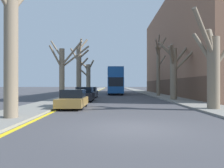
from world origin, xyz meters
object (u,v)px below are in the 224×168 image
(double_decker_bus, at_px, (115,80))
(parked_car_0, at_px, (73,99))
(parked_car_1, at_px, (85,94))
(street_tree_left_0, at_px, (14,32))
(street_tree_left_3, at_px, (88,77))
(parked_car_2, at_px, (91,93))
(street_tree_left_1, at_px, (63,70))
(street_tree_right_0, at_px, (213,66))
(street_tree_right_2, at_px, (159,68))
(street_tree_right_1, at_px, (174,70))
(street_tree_left_2, at_px, (79,68))

(double_decker_bus, relative_size, parked_car_0, 2.69)
(parked_car_0, bearing_deg, parked_car_1, 90.00)
(double_decker_bus, relative_size, parked_car_1, 2.40)
(street_tree_left_0, height_order, street_tree_left_3, street_tree_left_0)
(street_tree_left_0, relative_size, parked_car_2, 2.16)
(parked_car_0, bearing_deg, street_tree_left_1, 109.28)
(street_tree_right_0, bearing_deg, parked_car_2, 123.76)
(street_tree_left_0, relative_size, street_tree_left_1, 1.44)
(street_tree_right_2, bearing_deg, street_tree_right_1, -89.70)
(street_tree_right_1, xyz_separation_m, parked_car_1, (-9.52, -0.96, -2.61))
(street_tree_right_2, distance_m, parked_car_0, 18.48)
(parked_car_1, relative_size, parked_car_2, 1.01)
(street_tree_left_2, xyz_separation_m, parked_car_0, (2.13, -17.07, -3.54))
(street_tree_left_2, distance_m, street_tree_right_2, 11.72)
(street_tree_left_0, xyz_separation_m, street_tree_left_2, (-0.21, 22.34, -0.05))
(street_tree_right_1, bearing_deg, parked_car_2, 151.45)
(parked_car_1, bearing_deg, street_tree_left_1, -164.05)
(double_decker_bus, bearing_deg, parked_car_2, -108.81)
(parked_car_0, bearing_deg, double_decker_bus, 81.53)
(street_tree_right_1, height_order, double_decker_bus, street_tree_right_1)
(street_tree_left_2, relative_size, double_decker_bus, 0.82)
(street_tree_left_1, bearing_deg, street_tree_left_0, -88.94)
(street_tree_left_3, distance_m, parked_car_1, 23.08)
(street_tree_left_2, distance_m, street_tree_right_0, 21.83)
(street_tree_left_0, xyz_separation_m, street_tree_left_1, (-0.21, 11.37, -1.07))
(street_tree_left_0, height_order, parked_car_2, street_tree_left_0)
(street_tree_right_0, height_order, parked_car_2, street_tree_right_0)
(street_tree_left_3, relative_size, parked_car_0, 1.84)
(street_tree_left_0, distance_m, double_decker_bus, 28.67)
(double_decker_bus, bearing_deg, street_tree_left_1, -108.30)
(street_tree_right_2, distance_m, parked_car_2, 10.40)
(street_tree_left_1, relative_size, street_tree_left_2, 0.76)
(street_tree_left_2, distance_m, street_tree_right_1, 14.99)
(double_decker_bus, xyz_separation_m, parked_car_2, (-3.40, -10.00, -1.89))
(street_tree_left_1, height_order, street_tree_left_3, street_tree_left_3)
(double_decker_bus, bearing_deg, street_tree_right_2, -50.45)
(street_tree_left_0, relative_size, street_tree_left_3, 1.30)
(street_tree_left_2, relative_size, street_tree_right_2, 1.02)
(street_tree_left_3, distance_m, parked_car_0, 29.74)
(street_tree_left_1, relative_size, street_tree_right_0, 1.05)
(street_tree_left_2, xyz_separation_m, street_tree_left_3, (-0.06, 12.46, -0.81))
(street_tree_left_2, relative_size, street_tree_right_1, 1.39)
(street_tree_left_1, xyz_separation_m, street_tree_left_2, (0.00, 10.97, 1.02))
(street_tree_left_2, distance_m, double_decker_bus, 8.17)
(parked_car_0, relative_size, parked_car_2, 0.90)
(street_tree_left_3, distance_m, street_tree_right_2, 18.26)
(parked_car_1, distance_m, parked_car_2, 6.15)
(street_tree_right_1, height_order, parked_car_2, street_tree_right_1)
(parked_car_0, xyz_separation_m, parked_car_1, (0.00, 6.72, 0.05))
(street_tree_left_2, distance_m, parked_car_0, 17.57)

